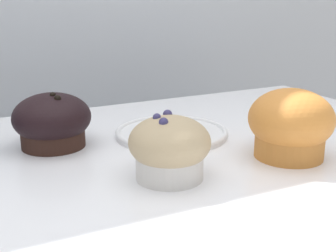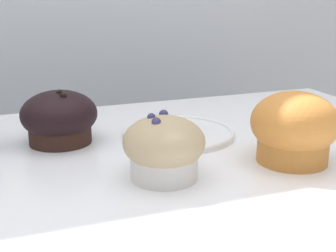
{
  "view_description": "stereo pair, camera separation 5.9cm",
  "coord_description": "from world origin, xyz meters",
  "px_view_note": "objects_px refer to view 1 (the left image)",
  "views": [
    {
      "loc": [
        -0.2,
        -0.49,
        1.11
      ],
      "look_at": [
        0.06,
        0.02,
        0.94
      ],
      "focal_mm": 50.0,
      "sensor_mm": 36.0,
      "label": 1
    },
    {
      "loc": [
        -0.14,
        -0.52,
        1.11
      ],
      "look_at": [
        0.06,
        0.02,
        0.94
      ],
      "focal_mm": 50.0,
      "sensor_mm": 36.0,
      "label": 2
    }
  ],
  "objects_px": {
    "muffin_front_center": "(291,125)",
    "muffin_back_right": "(52,121)",
    "muffin_back_left": "(170,148)",
    "serving_plate": "(172,133)"
  },
  "relations": [
    {
      "from": "muffin_front_center",
      "to": "muffin_back_right",
      "type": "bearing_deg",
      "value": 146.21
    },
    {
      "from": "muffin_front_center",
      "to": "muffin_back_right",
      "type": "relative_size",
      "value": 1.02
    },
    {
      "from": "muffin_back_left",
      "to": "serving_plate",
      "type": "distance_m",
      "value": 0.16
    },
    {
      "from": "muffin_back_left",
      "to": "serving_plate",
      "type": "height_order",
      "value": "muffin_back_left"
    },
    {
      "from": "muffin_front_center",
      "to": "muffin_back_right",
      "type": "distance_m",
      "value": 0.32
    },
    {
      "from": "muffin_front_center",
      "to": "serving_plate",
      "type": "distance_m",
      "value": 0.18
    },
    {
      "from": "muffin_front_center",
      "to": "serving_plate",
      "type": "bearing_deg",
      "value": 123.32
    },
    {
      "from": "muffin_back_right",
      "to": "serving_plate",
      "type": "distance_m",
      "value": 0.18
    },
    {
      "from": "muffin_front_center",
      "to": "muffin_back_right",
      "type": "height_order",
      "value": "muffin_front_center"
    },
    {
      "from": "serving_plate",
      "to": "muffin_front_center",
      "type": "bearing_deg",
      "value": -56.68
    }
  ]
}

